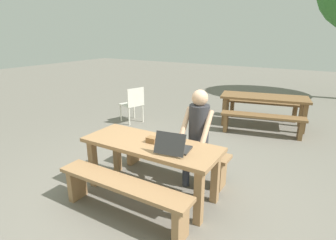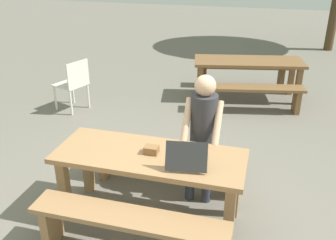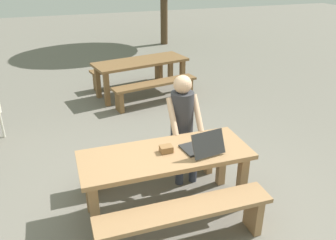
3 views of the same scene
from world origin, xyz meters
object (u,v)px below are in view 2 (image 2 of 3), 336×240
picnic_table_front (150,165)px  small_pouch (151,150)px  laptop (187,158)px  plastic_chair (74,83)px  person_seated (203,128)px  picnic_table_mid (248,66)px

picnic_table_front → small_pouch: small_pouch is taller
laptop → plastic_chair: bearing=-52.6°
person_seated → picnic_table_mid: person_seated is taller
small_pouch → person_seated: (0.39, 0.53, 0.02)m
plastic_chair → picnic_table_mid: (2.69, 1.30, 0.13)m
plastic_chair → picnic_table_mid: bearing=135.6°
small_pouch → person_seated: person_seated is taller
picnic_table_front → laptop: bearing=-12.9°
small_pouch → laptop: bearing=-16.1°
picnic_table_front → small_pouch: size_ratio=13.71×
laptop → small_pouch: size_ratio=3.14×
person_seated → plastic_chair: size_ratio=1.58×
picnic_table_front → picnic_table_mid: size_ratio=0.91×
picnic_table_front → person_seated: 0.70m
picnic_table_front → small_pouch: bearing=55.1°
laptop → picnic_table_mid: size_ratio=0.21×
picnic_table_front → person_seated: person_seated is taller
small_pouch → plastic_chair: plastic_chair is taller
small_pouch → person_seated: size_ratio=0.10×
picnic_table_front → picnic_table_mid: bearing=79.8°
small_pouch → picnic_table_front: bearing=-124.9°
picnic_table_front → person_seated: bearing=53.8°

